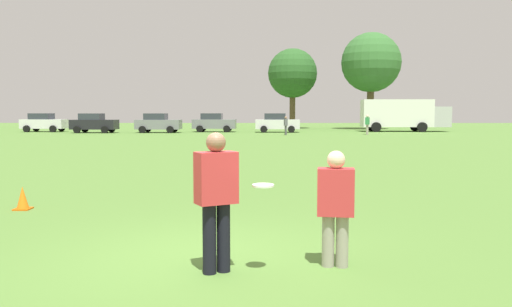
# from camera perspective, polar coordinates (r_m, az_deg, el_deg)

# --- Properties ---
(ground_plane) EXTENTS (166.64, 166.64, 0.00)m
(ground_plane) POSITION_cam_1_polar(r_m,az_deg,el_deg) (7.41, -5.57, -11.24)
(ground_plane) COLOR #517A33
(player_thrower) EXTENTS (0.57, 0.48, 1.77)m
(player_thrower) POSITION_cam_1_polar(r_m,az_deg,el_deg) (6.52, -4.37, -4.46)
(player_thrower) COLOR black
(player_thrower) RESTS_ON ground
(player_defender) EXTENTS (0.50, 0.33, 1.52)m
(player_defender) POSITION_cam_1_polar(r_m,az_deg,el_deg) (6.85, 8.69, -5.33)
(player_defender) COLOR gray
(player_defender) RESTS_ON ground
(frisbee) EXTENTS (0.27, 0.27, 0.03)m
(frisbee) POSITION_cam_1_polar(r_m,az_deg,el_deg) (6.39, 0.78, -3.51)
(frisbee) COLOR white
(traffic_cone) EXTENTS (0.32, 0.32, 0.48)m
(traffic_cone) POSITION_cam_1_polar(r_m,az_deg,el_deg) (11.81, -24.13, -4.51)
(traffic_cone) COLOR #D8590C
(traffic_cone) RESTS_ON ground
(parked_car_near_left) EXTENTS (4.27, 2.34, 1.82)m
(parked_car_near_left) POSITION_cam_1_polar(r_m,az_deg,el_deg) (55.53, -22.19, 3.16)
(parked_car_near_left) COLOR silver
(parked_car_near_left) RESTS_ON ground
(parked_car_mid_left) EXTENTS (4.27, 2.34, 1.82)m
(parked_car_mid_left) POSITION_cam_1_polar(r_m,az_deg,el_deg) (51.37, -17.30, 3.20)
(parked_car_mid_left) COLOR black
(parked_car_mid_left) RESTS_ON ground
(parked_car_center) EXTENTS (4.27, 2.34, 1.82)m
(parked_car_center) POSITION_cam_1_polar(r_m,az_deg,el_deg) (50.20, -10.66, 3.30)
(parked_car_center) COLOR slate
(parked_car_center) RESTS_ON ground
(parked_car_mid_right) EXTENTS (4.27, 2.34, 1.82)m
(parked_car_mid_right) POSITION_cam_1_polar(r_m,az_deg,el_deg) (51.39, -4.63, 3.40)
(parked_car_mid_right) COLOR slate
(parked_car_mid_right) RESTS_ON ground
(parked_car_near_right) EXTENTS (4.27, 2.34, 1.82)m
(parked_car_near_right) POSITION_cam_1_polar(r_m,az_deg,el_deg) (50.23, 2.32, 3.38)
(parked_car_near_right) COLOR silver
(parked_car_near_right) RESTS_ON ground
(box_truck) EXTENTS (8.59, 3.22, 3.18)m
(box_truck) POSITION_cam_1_polar(r_m,az_deg,el_deg) (54.04, 15.74, 4.18)
(box_truck) COLOR white
(box_truck) RESTS_ON ground
(bystander_sideline_watcher) EXTENTS (0.46, 0.55, 1.73)m
(bystander_sideline_watcher) POSITION_cam_1_polar(r_m,az_deg,el_deg) (46.32, 12.07, 3.24)
(bystander_sideline_watcher) COLOR gray
(bystander_sideline_watcher) RESTS_ON ground
(bystander_far_jogger) EXTENTS (0.32, 0.47, 1.60)m
(bystander_far_jogger) POSITION_cam_1_polar(r_m,az_deg,el_deg) (44.27, 3.27, 3.18)
(bystander_far_jogger) COLOR #4C4C51
(bystander_far_jogger) RESTS_ON ground
(tree_center_elm) EXTENTS (5.72, 5.72, 9.30)m
(tree_center_elm) POSITION_cam_1_polar(r_m,az_deg,el_deg) (61.51, 4.02, 8.70)
(tree_center_elm) COLOR brown
(tree_center_elm) RESTS_ON ground
(tree_east_birch) EXTENTS (6.64, 6.64, 10.79)m
(tree_east_birch) POSITION_cam_1_polar(r_m,az_deg,el_deg) (60.49, 12.46, 9.65)
(tree_east_birch) COLOR brown
(tree_east_birch) RESTS_ON ground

